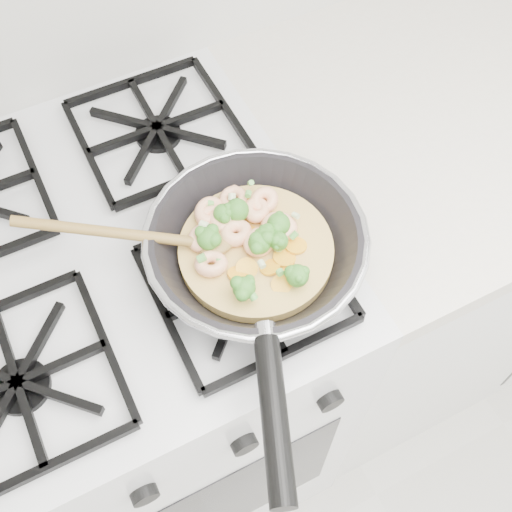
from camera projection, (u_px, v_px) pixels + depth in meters
name	position (u px, v px, depth m)	size (l,w,h in m)	color
stove	(146.00, 366.00, 1.25)	(0.60, 0.60, 0.92)	silver
counter_right	(475.00, 218.00, 1.45)	(1.00, 0.60, 0.90)	white
skillet	(254.00, 248.00, 0.81)	(0.41, 0.45, 0.10)	black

